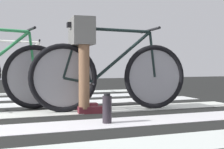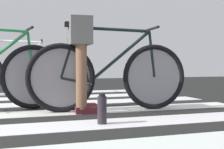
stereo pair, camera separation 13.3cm
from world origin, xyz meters
The scene contains 6 objects.
ground centered at (0.00, 0.00, 0.01)m, with size 18.00×14.00×0.02m.
crosswalk_markings centered at (0.02, -0.04, 0.02)m, with size 5.33×4.27×0.00m.
bicycle_1_of_3 centered at (1.01, -0.47, 0.41)m, with size 1.73×0.52×0.93m.
cyclist_1_of_3 centered at (0.70, -0.45, 0.65)m, with size 0.34×0.43×0.98m.
bicycle_3_of_3 centered at (0.10, 1.74, 0.41)m, with size 1.73×0.52×0.93m.
water_bottle centered at (0.72, -1.18, 0.14)m, with size 0.08×0.08×0.26m.
Camera 2 is at (-0.06, -3.72, 0.52)m, focal length 51.63 mm.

